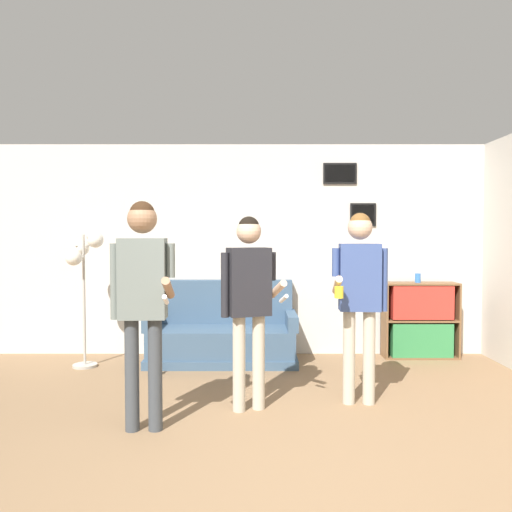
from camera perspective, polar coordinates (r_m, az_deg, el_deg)
wall_back at (r=6.45m, az=2.31°, el=0.74°), size 7.74×0.08×2.70m
couch at (r=6.17m, az=-3.82°, el=-9.09°), size 1.79×0.80×0.97m
bookshelf at (r=6.64m, az=18.26°, el=-6.98°), size 0.92×0.30×0.94m
floor_lamp at (r=6.12m, az=-19.07°, el=-0.83°), size 0.40×0.43×1.58m
person_player_foreground_left at (r=3.97m, az=-12.79°, el=-3.62°), size 0.51×0.47×1.80m
person_player_foreground_center at (r=4.35m, az=-0.79°, el=-4.05°), size 0.57×0.42×1.70m
person_watcher_holding_cup at (r=4.60m, az=11.78°, el=-3.40°), size 0.52×0.42×1.73m
bottle_on_floor at (r=5.66m, az=-11.58°, el=-12.48°), size 0.07×0.07×0.22m
drinking_cup at (r=6.57m, az=18.03°, el=-2.40°), size 0.07×0.07×0.12m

